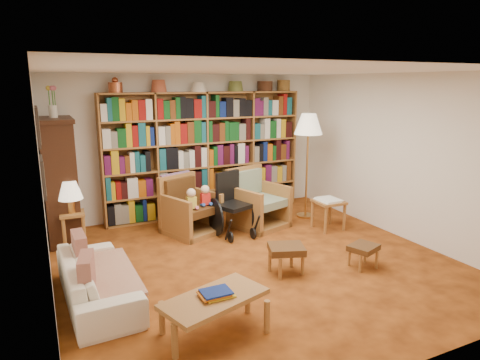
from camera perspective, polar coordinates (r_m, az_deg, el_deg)
floor at (r=5.87m, az=2.03°, el=-10.81°), size 5.00×5.00×0.00m
ceiling at (r=5.38m, az=2.25°, el=14.38°), size 5.00×5.00×0.00m
wall_back at (r=7.76m, az=-6.47°, el=4.60°), size 5.00×0.00×5.00m
wall_front at (r=3.55m, az=21.29°, el=-6.28°), size 5.00×0.00×5.00m
wall_left at (r=4.89m, az=-24.83°, el=-1.45°), size 0.00×5.00×5.00m
wall_right at (r=6.99m, az=20.64°, el=2.93°), size 0.00×5.00×5.00m
bookshelf at (r=7.68m, az=-4.62°, el=3.95°), size 3.60×0.30×2.42m
curio_cabinet at (r=6.91m, az=-22.93°, el=0.12°), size 0.50×0.95×2.40m
framed_pictures at (r=5.11m, az=-25.05°, el=3.41°), size 0.03×0.52×0.97m
sofa at (r=5.07m, az=-18.49°, el=-12.45°), size 1.73×0.74×0.50m
sofa_throw at (r=5.05m, az=-17.96°, el=-11.86°), size 0.72×1.32×0.04m
cushion_left at (r=5.30m, az=-20.55°, el=-9.10°), size 0.14×0.42×0.41m
cushion_right at (r=4.66m, az=-19.72°, el=-12.14°), size 0.21×0.43×0.41m
side_table_lamp at (r=6.66m, az=-21.39°, el=-5.36°), size 0.35×0.35×0.53m
table_lamp at (r=6.53m, az=-21.73°, el=-1.40°), size 0.34×0.34×0.47m
armchair_leather at (r=6.91m, az=-6.81°, el=-3.83°), size 1.00×1.00×0.93m
armchair_sage at (r=7.21m, az=2.17°, el=-3.14°), size 1.01×1.02×0.97m
wheelchair at (r=6.79m, az=-1.17°, el=-3.48°), size 0.61×0.79×0.98m
floor_lamp at (r=7.49m, az=9.10°, el=6.81°), size 0.49×0.49×1.84m
side_table_papers at (r=7.12m, az=11.72°, el=-3.32°), size 0.46×0.46×0.51m
footstool_a at (r=5.45m, az=6.20°, el=-9.37°), size 0.53×0.49×0.37m
footstool_b at (r=5.83m, az=16.14°, el=-8.85°), size 0.45×0.41×0.31m
coffee_table at (r=4.21m, az=-3.45°, el=-15.82°), size 1.11×0.78×0.44m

